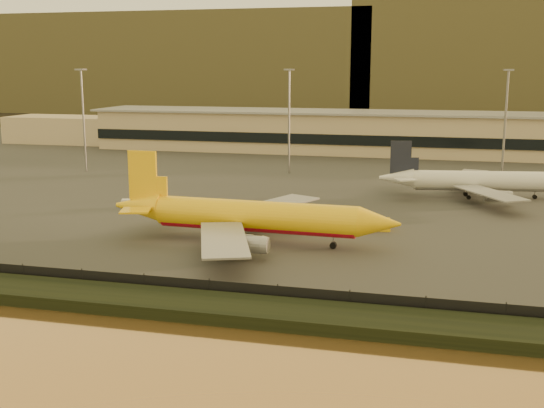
# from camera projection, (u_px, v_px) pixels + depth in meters

# --- Properties ---
(ground) EXTENTS (900.00, 900.00, 0.00)m
(ground) POSITION_uv_depth(u_px,v_px,m) (228.00, 267.00, 90.38)
(ground) COLOR black
(ground) RESTS_ON ground
(embankment) EXTENTS (320.00, 7.00, 1.40)m
(embankment) POSITION_uv_depth(u_px,v_px,m) (180.00, 305.00, 74.09)
(embankment) COLOR black
(embankment) RESTS_ON ground
(tarmac) EXTENTS (320.00, 220.00, 0.20)m
(tarmac) POSITION_uv_depth(u_px,v_px,m) (338.00, 166.00, 180.60)
(tarmac) COLOR #2D2D2D
(tarmac) RESTS_ON ground
(perimeter_fence) EXTENTS (300.00, 0.05, 2.20)m
(perimeter_fence) POSITION_uv_depth(u_px,v_px,m) (193.00, 288.00, 77.77)
(perimeter_fence) COLOR black
(perimeter_fence) RESTS_ON tarmac
(terminal_building) EXTENTS (202.00, 25.00, 12.60)m
(terminal_building) POSITION_uv_depth(u_px,v_px,m) (307.00, 132.00, 211.91)
(terminal_building) COLOR tan
(terminal_building) RESTS_ON tarmac
(apron_light_masts) EXTENTS (152.20, 12.20, 25.40)m
(apron_light_masts) POSITION_uv_depth(u_px,v_px,m) (391.00, 113.00, 154.89)
(apron_light_masts) COLOR slate
(apron_light_masts) RESTS_ON tarmac
(distant_hills) EXTENTS (470.00, 160.00, 70.00)m
(distant_hills) POSITION_uv_depth(u_px,v_px,m) (367.00, 58.00, 412.13)
(distant_hills) COLOR brown
(distant_hills) RESTS_ON ground
(dhl_cargo_jet) EXTENTS (44.41, 43.59, 13.29)m
(dhl_cargo_jet) POSITION_uv_depth(u_px,v_px,m) (251.00, 217.00, 101.45)
(dhl_cargo_jet) COLOR yellow
(dhl_cargo_jet) RESTS_ON tarmac
(white_narrowbody_jet) EXTENTS (39.46, 38.11, 11.35)m
(white_narrowbody_jet) POSITION_uv_depth(u_px,v_px,m) (479.00, 181.00, 136.23)
(white_narrowbody_jet) COLOR silver
(white_narrowbody_jet) RESTS_ON tarmac
(gse_vehicle_yellow) EXTENTS (4.63, 2.65, 1.96)m
(gse_vehicle_yellow) POSITION_uv_depth(u_px,v_px,m) (376.00, 224.00, 109.64)
(gse_vehicle_yellow) COLOR yellow
(gse_vehicle_yellow) RESTS_ON tarmac
(gse_vehicle_white) EXTENTS (3.83, 2.41, 1.60)m
(gse_vehicle_white) POSITION_uv_depth(u_px,v_px,m) (131.00, 204.00, 127.23)
(gse_vehicle_white) COLOR silver
(gse_vehicle_white) RESTS_ON tarmac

